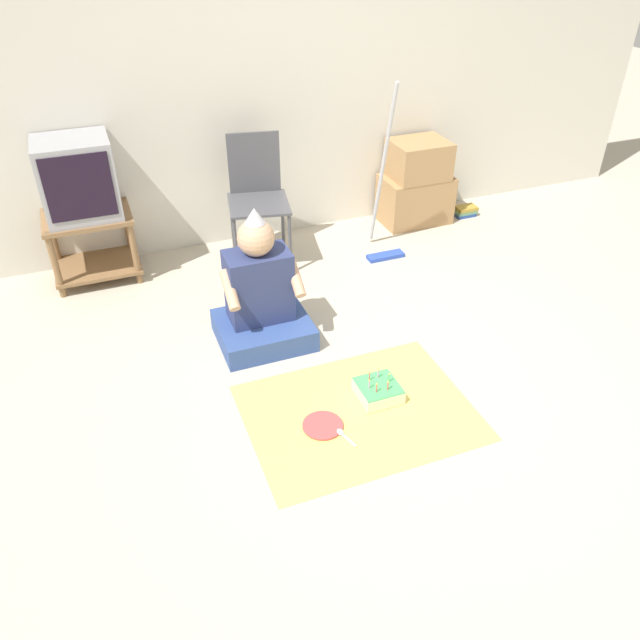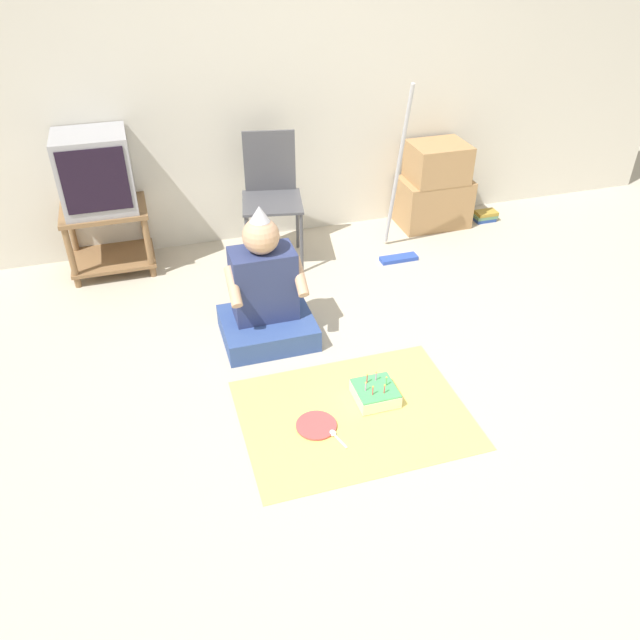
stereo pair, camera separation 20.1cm
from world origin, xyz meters
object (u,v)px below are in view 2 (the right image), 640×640
at_px(cardboard_box_stack, 435,187).
at_px(book_pile, 485,216).
at_px(dust_mop, 398,210).
at_px(person_seated, 265,297).
at_px(folding_chair, 271,189).
at_px(birthday_cake, 375,393).
at_px(paper_plate, 316,425).
at_px(tv, 95,172).

xyz_separation_m(cardboard_box_stack, book_pile, (0.45, -0.07, -0.28)).
bearing_deg(book_pile, dust_mop, -160.11).
height_order(book_pile, person_seated, person_seated).
xyz_separation_m(folding_chair, birthday_cake, (0.14, -1.73, -0.48)).
height_order(cardboard_box_stack, birthday_cake, cardboard_box_stack).
distance_m(folding_chair, book_pile, 1.87).
height_order(birthday_cake, paper_plate, birthday_cake).
distance_m(folding_chair, dust_mop, 0.92).
distance_m(tv, person_seated, 1.49).
xyz_separation_m(dust_mop, paper_plate, (-1.08, -1.56, -0.36)).
bearing_deg(paper_plate, dust_mop, 55.29).
height_order(dust_mop, person_seated, dust_mop).
xyz_separation_m(birthday_cake, paper_plate, (-0.36, -0.11, -0.03)).
distance_m(cardboard_box_stack, person_seated, 1.99).
bearing_deg(birthday_cake, book_pile, 47.20).
bearing_deg(person_seated, dust_mop, 31.87).
distance_m(book_pile, paper_plate, 2.79).
xyz_separation_m(tv, dust_mop, (2.01, -0.41, -0.36)).
xyz_separation_m(book_pile, person_seated, (-2.09, -1.05, 0.24)).
relative_size(tv, paper_plate, 2.45).
height_order(dust_mop, birthday_cake, dust_mop).
bearing_deg(dust_mop, folding_chair, 162.34).
height_order(dust_mop, book_pile, dust_mop).
distance_m(tv, cardboard_box_stack, 2.54).
xyz_separation_m(folding_chair, person_seated, (-0.28, -0.99, -0.25)).
height_order(cardboard_box_stack, dust_mop, dust_mop).
distance_m(tv, dust_mop, 2.09).
bearing_deg(cardboard_box_stack, book_pile, -9.36).
distance_m(book_pile, birthday_cake, 2.46).
relative_size(dust_mop, paper_plate, 6.05).
bearing_deg(cardboard_box_stack, tv, -179.94).
height_order(tv, birthday_cake, tv).
bearing_deg(birthday_cake, folding_chair, 94.66).
distance_m(folding_chair, cardboard_box_stack, 1.38).
xyz_separation_m(dust_mop, person_seated, (-1.14, -0.71, -0.09)).
distance_m(cardboard_box_stack, book_pile, 0.53).
bearing_deg(paper_plate, person_seated, 94.01).
distance_m(tv, book_pile, 3.04).
relative_size(tv, dust_mop, 0.40).
bearing_deg(tv, book_pile, -1.39).
bearing_deg(birthday_cake, dust_mop, 63.67).
xyz_separation_m(folding_chair, cardboard_box_stack, (1.36, 0.14, -0.21)).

